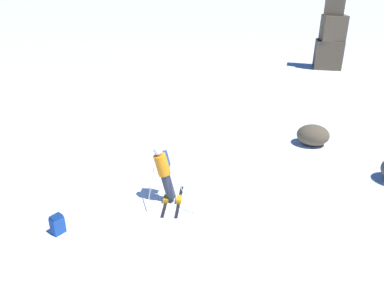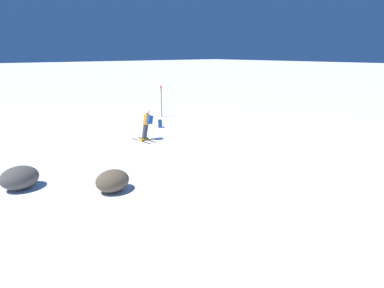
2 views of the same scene
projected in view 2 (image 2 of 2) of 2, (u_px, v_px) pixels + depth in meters
name	position (u px, v px, depth m)	size (l,w,h in m)	color
ground_plane	(135.00, 142.00, 16.07)	(300.00, 300.00, 0.00)	white
skier	(146.00, 123.00, 16.25)	(1.28, 1.63, 1.70)	black
spare_backpack	(160.00, 124.00, 19.17)	(0.33, 0.37, 0.50)	#194293
exposed_boulder_0	(20.00, 178.00, 10.50)	(1.25, 1.07, 0.82)	#4C4742
exposed_boulder_1	(113.00, 181.00, 10.32)	(1.16, 0.99, 0.75)	brown
trail_marker	(161.00, 100.00, 22.04)	(0.13, 0.13, 2.34)	orange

